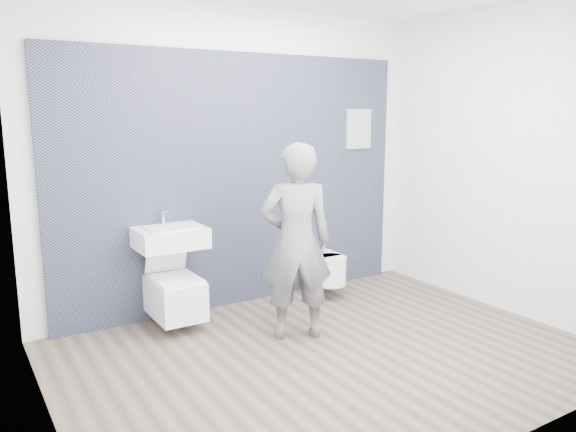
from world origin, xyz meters
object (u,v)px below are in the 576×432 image
toilet_rounded (325,268)px  visitor (296,242)px  washbasin (170,237)px  toilet_square (175,295)px

toilet_rounded → visitor: (-0.82, -0.73, 0.52)m
washbasin → toilet_rounded: (1.61, -0.05, -0.51)m
visitor → toilet_rounded: bearing=-115.3°
washbasin → toilet_square: 0.50m
toilet_square → visitor: size_ratio=0.46×
washbasin → visitor: bearing=-44.8°
washbasin → visitor: size_ratio=0.36×
washbasin → toilet_square: bearing=-90.0°
toilet_rounded → visitor: bearing=-138.3°
washbasin → visitor: (0.79, -0.78, 0.02)m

